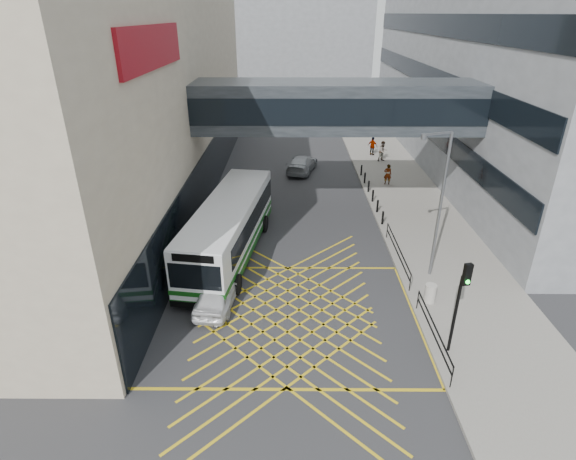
{
  "coord_description": "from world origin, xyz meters",
  "views": [
    {
      "loc": [
        0.13,
        -17.15,
        12.84
      ],
      "look_at": [
        0.0,
        4.0,
        2.6
      ],
      "focal_mm": 28.0,
      "sensor_mm": 36.0,
      "label": 1
    }
  ],
  "objects_px": {
    "car_dark": "(243,206)",
    "traffic_light": "(461,296)",
    "litter_bin": "(430,293)",
    "car_white": "(218,292)",
    "pedestrian_a": "(388,174)",
    "pedestrian_b": "(383,151)",
    "pedestrian_c": "(373,146)",
    "street_lamp": "(439,198)",
    "car_silver": "(302,163)",
    "bus": "(230,227)"
  },
  "relations": [
    {
      "from": "car_silver",
      "to": "street_lamp",
      "type": "height_order",
      "value": "street_lamp"
    },
    {
      "from": "pedestrian_c",
      "to": "car_silver",
      "type": "bearing_deg",
      "value": 72.09
    },
    {
      "from": "traffic_light",
      "to": "pedestrian_c",
      "type": "xyz_separation_m",
      "value": [
        1.42,
        28.7,
        -1.89
      ]
    },
    {
      "from": "litter_bin",
      "to": "bus",
      "type": "bearing_deg",
      "value": 153.93
    },
    {
      "from": "car_dark",
      "to": "street_lamp",
      "type": "height_order",
      "value": "street_lamp"
    },
    {
      "from": "car_white",
      "to": "pedestrian_a",
      "type": "height_order",
      "value": "pedestrian_a"
    },
    {
      "from": "traffic_light",
      "to": "bus",
      "type": "bearing_deg",
      "value": 125.72
    },
    {
      "from": "car_silver",
      "to": "pedestrian_a",
      "type": "xyz_separation_m",
      "value": [
        6.89,
        -3.74,
        0.24
      ]
    },
    {
      "from": "car_white",
      "to": "car_dark",
      "type": "height_order",
      "value": "car_dark"
    },
    {
      "from": "traffic_light",
      "to": "street_lamp",
      "type": "height_order",
      "value": "street_lamp"
    },
    {
      "from": "street_lamp",
      "to": "litter_bin",
      "type": "xyz_separation_m",
      "value": [
        -0.58,
        -2.53,
        -3.94
      ]
    },
    {
      "from": "pedestrian_a",
      "to": "pedestrian_c",
      "type": "xyz_separation_m",
      "value": [
        0.15,
        8.42,
        0.04
      ]
    },
    {
      "from": "street_lamp",
      "to": "pedestrian_b",
      "type": "distance_m",
      "value": 20.92
    },
    {
      "from": "pedestrian_a",
      "to": "street_lamp",
      "type": "bearing_deg",
      "value": 91.22
    },
    {
      "from": "traffic_light",
      "to": "pedestrian_a",
      "type": "height_order",
      "value": "traffic_light"
    },
    {
      "from": "pedestrian_a",
      "to": "pedestrian_b",
      "type": "height_order",
      "value": "pedestrian_b"
    },
    {
      "from": "pedestrian_a",
      "to": "pedestrian_c",
      "type": "height_order",
      "value": "pedestrian_c"
    },
    {
      "from": "traffic_light",
      "to": "litter_bin",
      "type": "xyz_separation_m",
      "value": [
        0.14,
        3.62,
        -2.31
      ]
    },
    {
      "from": "pedestrian_c",
      "to": "bus",
      "type": "bearing_deg",
      "value": 98.57
    },
    {
      "from": "car_silver",
      "to": "car_dark",
      "type": "bearing_deg",
      "value": 80.75
    },
    {
      "from": "traffic_light",
      "to": "litter_bin",
      "type": "bearing_deg",
      "value": 74.01
    },
    {
      "from": "bus",
      "to": "street_lamp",
      "type": "relative_size",
      "value": 1.57
    },
    {
      "from": "car_white",
      "to": "car_silver",
      "type": "xyz_separation_m",
      "value": [
        4.51,
        20.46,
        0.05
      ]
    },
    {
      "from": "car_white",
      "to": "car_dark",
      "type": "xyz_separation_m",
      "value": [
        0.16,
        10.66,
        0.0
      ]
    },
    {
      "from": "litter_bin",
      "to": "pedestrian_b",
      "type": "xyz_separation_m",
      "value": [
        1.93,
        23.12,
        0.47
      ]
    },
    {
      "from": "car_white",
      "to": "traffic_light",
      "type": "relative_size",
      "value": 1.05
    },
    {
      "from": "car_white",
      "to": "car_dark",
      "type": "relative_size",
      "value": 0.98
    },
    {
      "from": "bus",
      "to": "pedestrian_a",
      "type": "relative_size",
      "value": 7.18
    },
    {
      "from": "litter_bin",
      "to": "pedestrian_a",
      "type": "xyz_separation_m",
      "value": [
        1.14,
        16.66,
        0.38
      ]
    },
    {
      "from": "car_dark",
      "to": "street_lamp",
      "type": "xyz_separation_m",
      "value": [
        10.68,
        -8.08,
        3.85
      ]
    },
    {
      "from": "car_white",
      "to": "pedestrian_c",
      "type": "xyz_separation_m",
      "value": [
        11.55,
        25.14,
        0.34
      ]
    },
    {
      "from": "traffic_light",
      "to": "car_white",
      "type": "bearing_deg",
      "value": 146.83
    },
    {
      "from": "car_dark",
      "to": "street_lamp",
      "type": "relative_size",
      "value": 0.59
    },
    {
      "from": "pedestrian_c",
      "to": "pedestrian_b",
      "type": "bearing_deg",
      "value": 146.65
    },
    {
      "from": "pedestrian_c",
      "to": "car_dark",
      "type": "bearing_deg",
      "value": 90.31
    },
    {
      "from": "car_dark",
      "to": "traffic_light",
      "type": "xyz_separation_m",
      "value": [
        9.97,
        -14.22,
        2.22
      ]
    },
    {
      "from": "litter_bin",
      "to": "pedestrian_c",
      "type": "distance_m",
      "value": 25.12
    },
    {
      "from": "car_silver",
      "to": "street_lamp",
      "type": "xyz_separation_m",
      "value": [
        6.33,
        -17.88,
        3.8
      ]
    },
    {
      "from": "car_dark",
      "to": "pedestrian_c",
      "type": "relative_size",
      "value": 2.57
    },
    {
      "from": "bus",
      "to": "car_silver",
      "type": "bearing_deg",
      "value": 81.64
    },
    {
      "from": "car_white",
      "to": "car_silver",
      "type": "distance_m",
      "value": 20.96
    },
    {
      "from": "car_white",
      "to": "street_lamp",
      "type": "height_order",
      "value": "street_lamp"
    },
    {
      "from": "traffic_light",
      "to": "pedestrian_b",
      "type": "height_order",
      "value": "traffic_light"
    },
    {
      "from": "traffic_light",
      "to": "pedestrian_c",
      "type": "height_order",
      "value": "traffic_light"
    },
    {
      "from": "bus",
      "to": "litter_bin",
      "type": "bearing_deg",
      "value": -18.11
    },
    {
      "from": "car_silver",
      "to": "litter_bin",
      "type": "distance_m",
      "value": 21.2
    },
    {
      "from": "street_lamp",
      "to": "pedestrian_c",
      "type": "height_order",
      "value": "street_lamp"
    },
    {
      "from": "pedestrian_a",
      "to": "pedestrian_b",
      "type": "distance_m",
      "value": 6.51
    },
    {
      "from": "car_dark",
      "to": "litter_bin",
      "type": "bearing_deg",
      "value": 139.37
    },
    {
      "from": "traffic_light",
      "to": "pedestrian_a",
      "type": "distance_m",
      "value": 20.41
    }
  ]
}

